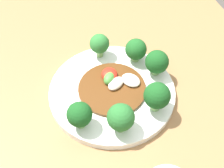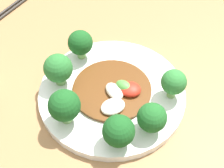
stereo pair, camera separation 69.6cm
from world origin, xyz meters
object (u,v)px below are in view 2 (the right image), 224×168
at_px(broccoli_east, 174,82).
at_px(stirfry_center, 115,91).
at_px(broccoli_south, 119,131).
at_px(chopsticks, 18,3).
at_px(broccoli_northwest, 80,43).
at_px(broccoli_southwest, 64,106).
at_px(broccoli_west, 58,69).
at_px(plate, 112,93).
at_px(broccoli_southeast, 152,118).

xyz_separation_m(broccoli_east, stirfry_center, (-0.11, 0.00, -0.03)).
bearing_deg(stirfry_center, broccoli_east, -0.00).
height_order(broccoli_south, chopsticks, broccoli_south).
bearing_deg(broccoli_northwest, broccoli_south, -67.08).
relative_size(broccoli_southwest, broccoli_northwest, 1.11).
distance_m(broccoli_east, broccoli_west, 0.22).
height_order(broccoli_southwest, stirfry_center, broccoli_southwest).
relative_size(plate, chopsticks, 1.53).
distance_m(broccoli_southwest, chopsticks, 0.42).
relative_size(plate, broccoli_west, 4.14).
xyz_separation_m(plate, stirfry_center, (0.01, -0.01, 0.02)).
distance_m(stirfry_center, chopsticks, 0.41).
distance_m(plate, chopsticks, 0.40).
relative_size(broccoli_south, broccoli_southeast, 1.05).
height_order(broccoli_southwest, broccoli_east, broccoli_southwest).
xyz_separation_m(broccoli_south, broccoli_east, (0.10, 0.11, 0.00)).
bearing_deg(broccoli_northwest, plate, -52.46).
distance_m(broccoli_south, stirfry_center, 0.11).
bearing_deg(broccoli_west, broccoli_south, -47.25).
distance_m(broccoli_southwest, broccoli_east, 0.21).
bearing_deg(broccoli_east, broccoli_west, 174.26).
bearing_deg(chopsticks, broccoli_west, -60.27).
relative_size(broccoli_southwest, stirfry_center, 0.47).
bearing_deg(chopsticks, plate, -48.24).
distance_m(broccoli_west, broccoli_southeast, 0.20).
xyz_separation_m(broccoli_west, broccoli_northwest, (0.03, 0.08, -0.00)).
distance_m(plate, broccoli_northwest, 0.13).
relative_size(broccoli_southeast, chopsticks, 0.33).
relative_size(broccoli_east, broccoli_northwest, 0.97).
xyz_separation_m(broccoli_northwest, stirfry_center, (0.08, -0.10, -0.03)).
xyz_separation_m(plate, broccoli_southeast, (0.07, -0.08, 0.04)).
bearing_deg(chopsticks, stirfry_center, -48.12).
height_order(broccoli_west, broccoli_southeast, broccoli_west).
xyz_separation_m(broccoli_east, chopsticks, (-0.38, 0.30, -0.05)).
xyz_separation_m(broccoli_south, broccoli_southeast, (0.06, 0.03, -0.00)).
distance_m(broccoli_southwest, broccoli_south, 0.10).
height_order(broccoli_southeast, broccoli_northwest, broccoli_northwest).
relative_size(plate, broccoli_east, 4.51).
bearing_deg(broccoli_northwest, chopsticks, 133.49).
xyz_separation_m(plate, broccoli_southwest, (-0.08, -0.07, 0.05)).
distance_m(broccoli_northwest, chopsticks, 0.29).
relative_size(plate, broccoli_northwest, 4.39).
xyz_separation_m(broccoli_southwest, stirfry_center, (0.09, 0.07, -0.04)).
distance_m(broccoli_south, broccoli_southeast, 0.06).
bearing_deg(chopsticks, broccoli_northwest, -46.51).
bearing_deg(broccoli_southeast, plate, 130.65).
height_order(broccoli_southeast, chopsticks, broccoli_southeast).
height_order(broccoli_west, broccoli_northwest, broccoli_west).
distance_m(broccoli_west, chopsticks, 0.33).
relative_size(broccoli_southwest, broccoli_southeast, 1.18).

